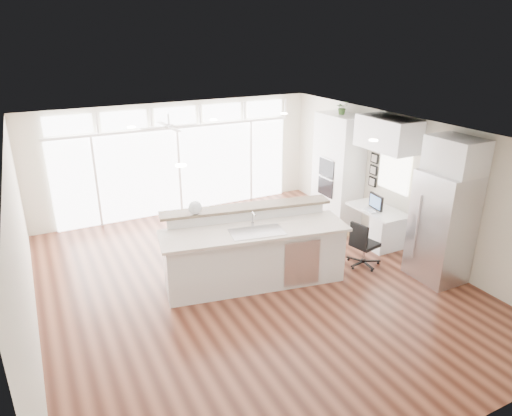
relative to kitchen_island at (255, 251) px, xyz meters
name	(u,v)px	position (x,y,z in m)	size (l,w,h in m)	color
floor	(251,283)	(-0.06, 0.04, -0.66)	(7.00, 8.00, 0.02)	#452015
ceiling	(250,134)	(-0.06, 0.04, 2.05)	(7.00, 8.00, 0.02)	white
wall_back	(177,158)	(-0.06, 4.04, 0.70)	(7.00, 0.04, 2.70)	beige
wall_front	(434,350)	(-0.06, -3.96, 0.70)	(7.00, 0.04, 2.70)	beige
wall_left	(22,256)	(-3.56, 0.04, 0.70)	(0.04, 8.00, 2.70)	beige
wall_right	(405,184)	(3.44, 0.04, 0.70)	(0.04, 8.00, 2.70)	beige
glass_wall	(179,171)	(-0.06, 3.98, 0.40)	(5.80, 0.06, 2.08)	silver
transom_row	(175,116)	(-0.06, 3.98, 1.73)	(5.90, 0.06, 0.40)	silver
desk_window	(394,171)	(3.40, 0.34, 0.90)	(0.04, 0.85, 0.85)	white
ceiling_fan	(169,122)	(-0.56, 2.84, 1.83)	(1.16, 1.16, 0.32)	white
recessed_lights	(245,133)	(-0.06, 0.24, 2.03)	(3.40, 3.00, 0.02)	white
oven_cabinet	(338,168)	(3.11, 1.84, 0.60)	(0.64, 1.20, 2.50)	white
desk_nook	(376,226)	(3.07, 0.34, -0.27)	(0.72, 1.30, 0.76)	white
upper_cabinets	(388,134)	(3.11, 0.34, 1.70)	(0.64, 1.30, 0.64)	white
refrigerator	(442,227)	(3.05, -1.31, 0.35)	(0.76, 0.90, 2.00)	silver
fridge_cabinet	(456,155)	(3.11, -1.31, 1.65)	(0.64, 0.90, 0.60)	white
framed_photos	(374,170)	(3.40, 0.96, 0.75)	(0.06, 0.22, 0.80)	black
kitchen_island	(255,251)	(0.00, 0.00, 0.00)	(3.25, 1.22, 1.29)	white
rug	(338,232)	(2.66, 1.10, -0.64)	(0.83, 0.60, 0.01)	#382311
office_chair	(365,244)	(2.18, -0.35, -0.20)	(0.47, 0.43, 0.90)	black
fishbowl	(195,208)	(-0.86, 0.57, 0.77)	(0.24, 0.24, 0.24)	silver
monitor	(376,202)	(2.99, 0.34, 0.29)	(0.07, 0.43, 0.36)	black
keyboard	(369,211)	(2.82, 0.34, 0.12)	(0.12, 0.31, 0.02)	white
potted_plant	(342,109)	(3.11, 1.84, 1.97)	(0.27, 0.30, 0.23)	#395F28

